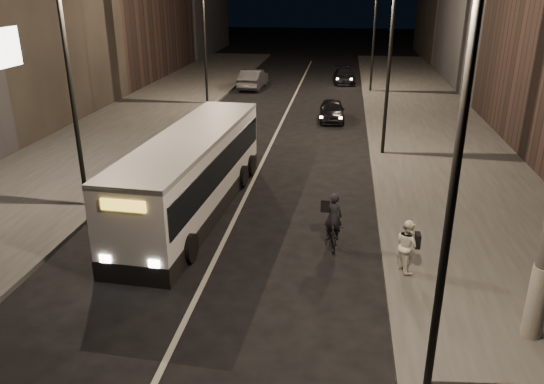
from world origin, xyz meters
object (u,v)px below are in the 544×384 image
(streetlight_right_mid, at_px, (385,41))
(cyclist_on_bicycle, at_px, (333,228))
(streetlight_left_far, at_px, (208,23))
(car_near, at_px, (332,110))
(car_far, at_px, (344,76))
(streetlight_left_near, at_px, (75,61))
(streetlight_right_near, at_px, (444,137))
(streetlight_right_far, at_px, (371,19))
(pedestrian_woman, at_px, (407,246))
(car_mid, at_px, (253,79))
(city_bus, at_px, (193,170))

(streetlight_right_mid, bearing_deg, cyclist_on_bicycle, -100.67)
(streetlight_left_far, relative_size, car_near, 2.24)
(car_far, bearing_deg, streetlight_left_near, -111.96)
(streetlight_right_near, relative_size, cyclist_on_bicycle, 4.36)
(car_far, bearing_deg, streetlight_left_far, -135.88)
(streetlight_right_far, xyz_separation_m, cyclist_on_bicycle, (-1.85, -25.83, -4.74))
(cyclist_on_bicycle, bearing_deg, pedestrian_woman, -42.48)
(streetlight_right_near, xyz_separation_m, car_mid, (-8.86, 32.51, -4.61))
(streetlight_left_far, distance_m, car_mid, 8.18)
(streetlight_left_far, height_order, car_near, streetlight_left_far)
(streetlight_right_near, xyz_separation_m, city_bus, (-6.93, 8.39, -3.79))
(streetlight_left_far, distance_m, car_far, 14.28)
(streetlight_right_near, bearing_deg, cyclist_on_bicycle, 106.72)
(streetlight_right_mid, relative_size, cyclist_on_bicycle, 4.36)
(streetlight_right_far, xyz_separation_m, city_bus, (-6.93, -23.61, -3.79))
(streetlight_left_near, xyz_separation_m, pedestrian_woman, (10.93, -3.33, -4.43))
(car_mid, bearing_deg, cyclist_on_bicycle, 107.51)
(pedestrian_woman, height_order, car_mid, pedestrian_woman)
(streetlight_left_near, relative_size, city_bus, 0.75)
(streetlight_right_mid, bearing_deg, streetlight_left_near, -143.12)
(streetlight_left_far, relative_size, car_far, 1.99)
(streetlight_right_mid, bearing_deg, city_bus, -132.34)
(streetlight_right_mid, xyz_separation_m, car_mid, (-8.86, 16.51, -4.61))
(streetlight_right_near, xyz_separation_m, pedestrian_woman, (0.27, 4.67, -4.43))
(car_near, height_order, car_far, car_near)
(car_near, distance_m, car_mid, 11.66)
(city_bus, relative_size, cyclist_on_bicycle, 5.81)
(car_mid, relative_size, car_far, 1.12)
(car_near, bearing_deg, pedestrian_woman, -84.21)
(streetlight_right_near, bearing_deg, streetlight_right_mid, 90.00)
(streetlight_right_near, bearing_deg, streetlight_right_far, 90.00)
(streetlight_left_far, xyz_separation_m, car_mid, (1.81, 6.51, -4.61))
(streetlight_left_near, distance_m, car_near, 17.63)
(streetlight_left_far, bearing_deg, streetlight_left_near, -90.00)
(pedestrian_woman, relative_size, car_far, 0.38)
(cyclist_on_bicycle, relative_size, car_mid, 0.41)
(streetlight_right_far, relative_size, streetlight_left_far, 1.00)
(car_far, bearing_deg, car_near, -97.09)
(streetlight_right_mid, height_order, car_mid, streetlight_right_mid)
(streetlight_left_far, bearing_deg, streetlight_right_near, -67.70)
(cyclist_on_bicycle, bearing_deg, car_near, 84.61)
(pedestrian_woman, bearing_deg, car_far, -19.83)
(streetlight_left_near, relative_size, car_far, 1.99)
(streetlight_right_mid, height_order, streetlight_left_far, same)
(streetlight_right_mid, xyz_separation_m, car_far, (-1.73, 20.07, -4.77))
(pedestrian_woman, bearing_deg, streetlight_left_near, 49.56)
(car_mid, bearing_deg, streetlight_right_mid, 120.83)
(streetlight_right_mid, distance_m, car_mid, 19.29)
(streetlight_right_mid, xyz_separation_m, streetlight_left_far, (-10.66, 10.00, 0.00))
(city_bus, distance_m, pedestrian_woman, 8.13)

